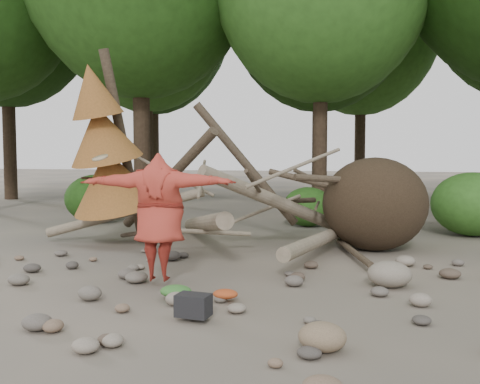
# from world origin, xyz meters

# --- Properties ---
(ground) EXTENTS (120.00, 120.00, 0.00)m
(ground) POSITION_xyz_m (0.00, 0.00, 0.00)
(ground) COLOR #514C44
(ground) RESTS_ON ground
(deadfall_pile) EXTENTS (8.55, 5.24, 3.30)m
(deadfall_pile) POSITION_xyz_m (2.02, 4.24, 0.95)
(deadfall_pile) COLOR #332619
(deadfall_pile) RESTS_ON ground
(dead_conifer) EXTENTS (2.06, 2.16, 4.35)m
(dead_conifer) POSITION_xyz_m (-3.12, 3.37, 2.11)
(dead_conifer) COLOR #4C3F30
(dead_conifer) RESTS_ON ground
(bush_left) EXTENTS (1.80, 1.80, 1.44)m
(bush_left) POSITION_xyz_m (-5.50, 7.20, 0.72)
(bush_left) COLOR #1F4713
(bush_left) RESTS_ON ground
(bush_mid) EXTENTS (1.40, 1.40, 1.12)m
(bush_mid) POSITION_xyz_m (0.80, 7.80, 0.56)
(bush_mid) COLOR #2A5A1A
(bush_mid) RESTS_ON ground
(bush_right) EXTENTS (2.00, 2.00, 1.60)m
(bush_right) POSITION_xyz_m (5.00, 7.00, 0.80)
(bush_right) COLOR #346B21
(bush_right) RESTS_ON ground
(frisbee_thrower) EXTENTS (2.50, 0.96, 1.98)m
(frisbee_thrower) POSITION_xyz_m (-0.69, 0.41, 1.07)
(frisbee_thrower) COLOR #B03427
(frisbee_thrower) RESTS_ON ground
(backpack) EXTENTS (0.43, 0.31, 0.27)m
(backpack) POSITION_xyz_m (0.41, -1.20, 0.14)
(backpack) COLOR black
(backpack) RESTS_ON ground
(cloth_green) EXTENTS (0.45, 0.37, 0.17)m
(cloth_green) POSITION_xyz_m (-0.12, -0.39, 0.08)
(cloth_green) COLOR #36702C
(cloth_green) RESTS_ON ground
(cloth_orange) EXTENTS (0.35, 0.29, 0.13)m
(cloth_orange) POSITION_xyz_m (0.57, -0.30, 0.06)
(cloth_orange) COLOR #A9431D
(cloth_orange) RESTS_ON ground
(boulder_front_right) EXTENTS (0.50, 0.45, 0.30)m
(boulder_front_right) POSITION_xyz_m (2.03, -1.84, 0.15)
(boulder_front_right) COLOR #846D53
(boulder_front_right) RESTS_ON ground
(boulder_mid_right) EXTENTS (0.67, 0.60, 0.40)m
(boulder_mid_right) POSITION_xyz_m (2.80, 1.11, 0.20)
(boulder_mid_right) COLOR gray
(boulder_mid_right) RESTS_ON ground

